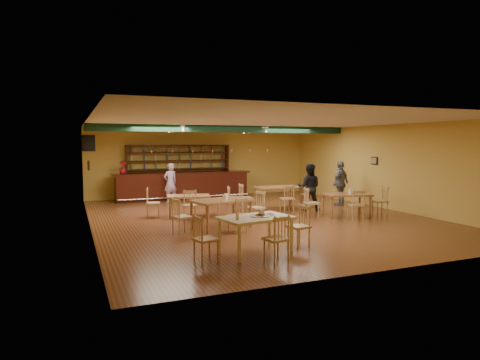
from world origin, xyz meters
name	(u,v)px	position (x,y,z in m)	size (l,w,h in m)	color
floor	(257,217)	(0.00, 0.00, 0.00)	(12.00, 12.00, 0.00)	#4F2B16
ceiling_beam	(227,129)	(0.00, 2.80, 2.87)	(10.00, 0.30, 0.25)	#10321E
track_rail_left	(175,127)	(-1.80, 3.40, 2.94)	(0.05, 2.50, 0.05)	white
track_rail_right	(254,128)	(1.40, 3.40, 2.94)	(0.05, 2.50, 0.05)	white
ac_unit	(89,143)	(-4.80, 4.20, 2.35)	(0.34, 0.70, 0.48)	white
picture_left	(88,165)	(-4.97, 1.00, 1.70)	(0.04, 0.34, 0.28)	black
picture_right	(374,161)	(4.97, 0.50, 1.70)	(0.04, 0.34, 0.28)	black
bar_counter	(183,186)	(-1.10, 5.15, 0.56)	(5.78, 0.85, 1.13)	#37130B
back_bar_hutch	(179,171)	(-1.10, 5.78, 1.14)	(4.47, 0.40, 2.28)	#37130B
poinsettia	(123,167)	(-3.54, 5.15, 1.39)	(0.29, 0.29, 0.51)	red
dining_table_a	(189,206)	(-1.98, 0.98, 0.34)	(1.36, 0.81, 0.68)	brown
dining_table_b	(278,198)	(1.41, 1.33, 0.39)	(1.58, 0.95, 0.79)	brown
dining_table_c	(221,214)	(-1.64, -1.19, 0.40)	(1.60, 0.96, 0.80)	brown
dining_table_d	(346,205)	(2.74, -0.87, 0.36)	(1.45, 0.87, 0.73)	brown
near_table	(256,235)	(-1.87, -3.99, 0.40)	(1.48, 0.95, 0.79)	beige
pizza_tray	(260,216)	(-1.76, -3.99, 0.80)	(0.40, 0.40, 0.01)	silver
parmesan_shaker	(237,217)	(-2.34, -4.15, 0.85)	(0.07, 0.07, 0.11)	#EAE5C6
napkin_stack	(267,213)	(-1.50, -3.78, 0.81)	(0.20, 0.15, 0.03)	white
pizza_server	(266,215)	(-1.60, -3.94, 0.81)	(0.32, 0.09, 0.00)	silver
side_plate	(285,216)	(-1.28, -4.20, 0.80)	(0.22, 0.22, 0.01)	white
patron_bar	(170,183)	(-1.81, 4.33, 0.79)	(0.57, 0.38, 1.57)	#9453B5
patron_right_a	(309,187)	(2.21, 0.53, 0.82)	(0.80, 0.62, 1.64)	black
patron_right_b	(341,183)	(3.94, 1.13, 0.84)	(0.98, 0.41, 1.68)	slate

